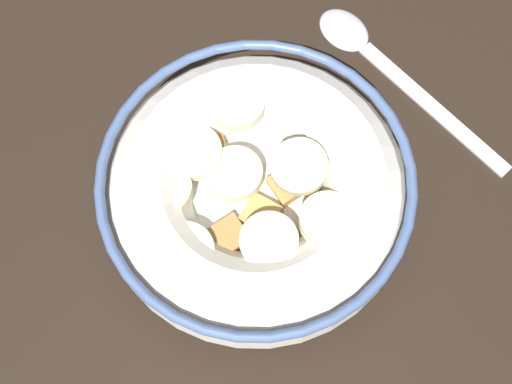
# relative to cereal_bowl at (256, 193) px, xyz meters

# --- Properties ---
(ground_plane) EXTENTS (1.06, 1.06, 0.02)m
(ground_plane) POSITION_rel_cereal_bowl_xyz_m (-0.00, 0.00, -0.04)
(ground_plane) COLOR black
(cereal_bowl) EXTENTS (0.18, 0.18, 0.05)m
(cereal_bowl) POSITION_rel_cereal_bowl_xyz_m (0.00, 0.00, 0.00)
(cereal_bowl) COLOR silver
(cereal_bowl) RESTS_ON ground_plane
(spoon) EXTENTS (0.07, 0.16, 0.01)m
(spoon) POSITION_rel_cereal_bowl_xyz_m (-0.13, 0.02, -0.03)
(spoon) COLOR silver
(spoon) RESTS_ON ground_plane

